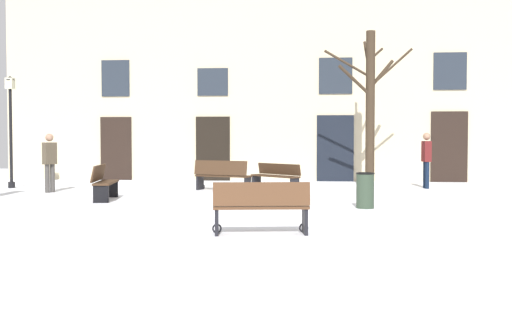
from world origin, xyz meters
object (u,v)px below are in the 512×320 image
litter_bin (365,190)px  bench_back_to_back_right (104,182)px  bench_far_corner (222,175)px  bench_near_center_tree (276,176)px  streetlamp (11,119)px  tree_center (370,104)px  person_crossing_plaza (50,160)px  person_near_bench (426,157)px  bench_back_to_back_left (261,207)px

litter_bin → bench_back_to_back_right: 6.88m
bench_far_corner → bench_back_to_back_right: bearing=66.7°
bench_near_center_tree → streetlamp: bearing=-135.6°
streetlamp → bench_back_to_back_right: 5.77m
bench_back_to_back_right → bench_far_corner: bearing=-51.9°
tree_center → bench_back_to_back_right: bearing=-149.6°
bench_far_corner → person_crossing_plaza: bearing=30.7°
tree_center → person_near_bench: size_ratio=2.82×
bench_back_to_back_right → person_crossing_plaza: bearing=41.3°
bench_back_to_back_left → bench_back_to_back_right: bench_back_to_back_right is taller
bench_far_corner → bench_near_center_tree: bench_far_corner is taller
tree_center → bench_back_to_back_left: size_ratio=2.98×
litter_bin → person_crossing_plaza: 9.68m
tree_center → bench_back_to_back_right: (-7.40, -4.35, -2.26)m
streetlamp → bench_back_to_back_left: size_ratio=2.14×
bench_back_to_back_left → person_crossing_plaza: size_ratio=0.96×
litter_bin → person_near_bench: (2.46, 5.67, 0.60)m
litter_bin → bench_back_to_back_left: bearing=-117.6°
streetlamp → bench_back_to_back_right: bearing=-38.3°
bench_far_corner → person_crossing_plaza: 5.23m
tree_center → bench_far_corner: bearing=-163.4°
bench_near_center_tree → person_near_bench: 4.93m
bench_back_to_back_right → person_near_bench: bearing=-73.3°
bench_back_to_back_right → person_near_bench: person_near_bench is taller
bench_near_center_tree → litter_bin: bearing=-22.2°
bench_near_center_tree → tree_center: bearing=53.5°
bench_back_to_back_left → bench_back_to_back_right: size_ratio=1.04×
bench_back_to_back_right → bench_far_corner: bench_far_corner is taller
bench_back_to_back_left → bench_near_center_tree: 9.05m
tree_center → litter_bin: 6.08m
bench_far_corner → person_near_bench: size_ratio=1.03×
litter_bin → person_crossing_plaza: bearing=160.7°
litter_bin → streetlamp: bearing=157.3°
bench_back_to_back_left → person_near_bench: (4.59, 9.74, 0.54)m
bench_near_center_tree → person_crossing_plaza: person_crossing_plaza is taller
bench_back_to_back_left → litter_bin: bearing=-125.5°
bench_far_corner → person_near_bench: 6.66m
streetlamp → bench_back_to_back_left: 12.61m
tree_center → person_crossing_plaza: tree_center is taller
bench_back_to_back_left → bench_back_to_back_right: bearing=-56.7°
litter_bin → bench_back_to_back_left: 4.59m
tree_center → bench_far_corner: tree_center is taller
bench_near_center_tree → person_near_bench: person_near_bench is taller
litter_bin → bench_back_to_back_left: bench_back_to_back_left is taller
litter_bin → bench_near_center_tree: litter_bin is taller
bench_back_to_back_right → litter_bin: bearing=-109.3°
bench_near_center_tree → person_near_bench: size_ratio=0.93×
bench_near_center_tree → person_near_bench: bearing=50.3°
streetlamp → person_crossing_plaza: 2.73m
tree_center → person_crossing_plaza: 10.20m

